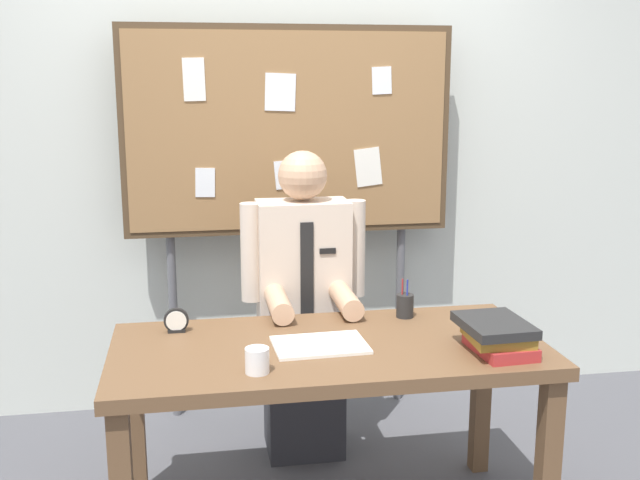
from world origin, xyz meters
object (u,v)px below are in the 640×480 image
person (304,317)px  desk_clock (176,321)px  book_stack (497,335)px  desk (329,368)px  pen_holder (405,306)px  coffee_mug (257,360)px  open_notebook (320,345)px  bulletin_board (289,136)px

person → desk_clock: size_ratio=14.69×
book_stack → desk_clock: size_ratio=3.10×
desk → pen_holder: pen_holder is taller
desk → coffee_mug: (-0.28, -0.23, 0.14)m
open_notebook → desk_clock: (-0.51, 0.25, 0.04)m
desk → desk_clock: 0.61m
open_notebook → desk_clock: size_ratio=3.54×
bulletin_board → desk_clock: bulletin_board is taller
person → bulletin_board: size_ratio=0.72×
open_notebook → coffee_mug: (-0.25, -0.21, 0.04)m
desk_clock → coffee_mug: 0.53m
desk_clock → pen_holder: size_ratio=0.59×
desk_clock → book_stack: bearing=-20.3°
bulletin_board → book_stack: bulletin_board is taller
open_notebook → desk: bearing=28.7°
book_stack → desk: bearing=162.4°
book_stack → desk_clock: book_stack is taller
book_stack → pen_holder: (-0.21, 0.44, -0.01)m
open_notebook → coffee_mug: bearing=-139.8°
desk_clock → pen_holder: 0.91m
bulletin_board → book_stack: bearing=-65.4°
coffee_mug → desk_clock: bearing=120.1°
desk → desk_clock: (-0.55, 0.23, 0.14)m
person → desk_clock: (-0.55, -0.38, 0.13)m
desk_clock → coffee_mug: (0.27, -0.46, 0.00)m
desk_clock → desk: bearing=-23.0°
open_notebook → pen_holder: size_ratio=2.09×
desk_clock → bulletin_board: bearing=56.6°
desk_clock → person: bearing=34.8°
desk → coffee_mug: 0.39m
desk → person: (0.00, 0.62, 0.00)m
bulletin_board → open_notebook: 1.28m
desk → bulletin_board: size_ratio=0.81×
desk → person: 0.62m
desk_clock → pen_holder: bearing=1.7°
person → pen_holder: 0.53m
book_stack → desk_clock: (-1.12, 0.41, -0.02)m
person → open_notebook: bearing=-93.3°
person → open_notebook: 0.64m
coffee_mug → pen_holder: size_ratio=0.53×
bulletin_board → desk_clock: size_ratio=20.53×
bulletin_board → pen_holder: size_ratio=12.12×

